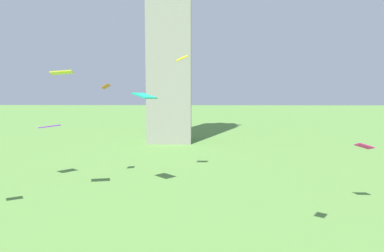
{
  "coord_description": "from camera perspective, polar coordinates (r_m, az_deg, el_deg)",
  "views": [
    {
      "loc": [
        -1.91,
        -3.67,
        8.13
      ],
      "look_at": [
        -2.25,
        20.34,
        5.29
      ],
      "focal_mm": 37.42,
      "sensor_mm": 36.0,
      "label": 1
    }
  ],
  "objects": [
    {
      "name": "kite_flying_5",
      "position": [
        28.82,
        23.35,
        -2.66
      ],
      "size": [
        1.16,
        0.81,
        0.57
      ],
      "rotation": [
        0.0,
        0.0,
        3.23
      ],
      "color": "#CD1972"
    },
    {
      "name": "kite_flying_7",
      "position": [
        30.18,
        -6.79,
        4.31
      ],
      "size": [
        2.03,
        2.03,
        0.45
      ],
      "rotation": [
        0.0,
        0.0,
        5.51
      ],
      "color": "#16BE93"
    },
    {
      "name": "kite_flying_8",
      "position": [
        33.71,
        -12.16,
        5.55
      ],
      "size": [
        0.62,
        0.95,
        0.54
      ],
      "rotation": [
        0.0,
        0.0,
        1.52
      ],
      "color": "#B75E1F"
    },
    {
      "name": "kite_flying_0",
      "position": [
        34.59,
        -1.41,
        9.64
      ],
      "size": [
        1.05,
        0.91,
        0.65
      ],
      "rotation": [
        0.0,
        0.0,
        6.09
      ],
      "color": "yellow"
    },
    {
      "name": "kite_flying_2",
      "position": [
        35.31,
        -19.65,
        -0.06
      ],
      "size": [
        1.82,
        1.82,
        0.29
      ],
      "rotation": [
        0.0,
        0.0,
        3.93
      ],
      "color": "#942EF0"
    },
    {
      "name": "kite_flying_4",
      "position": [
        29.28,
        -18.09,
        7.27
      ],
      "size": [
        1.6,
        1.26,
        0.36
      ],
      "rotation": [
        0.0,
        0.0,
        0.19
      ],
      "color": "yellow"
    }
  ]
}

